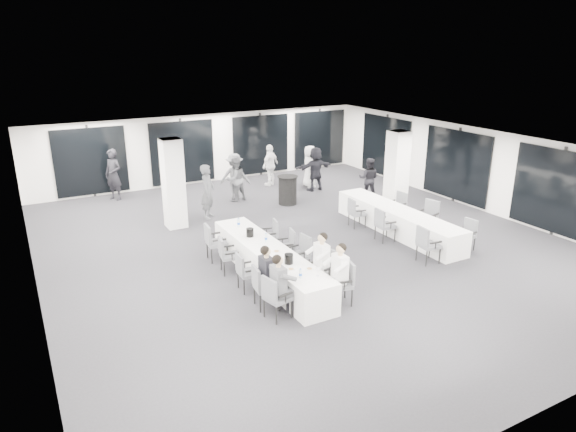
% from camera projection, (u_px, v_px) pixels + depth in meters
% --- Properties ---
extents(room, '(14.04, 16.04, 2.84)m').
position_uv_depth(room, '(310.00, 185.00, 15.78)').
color(room, '#242429').
rests_on(room, ground).
extents(column_left, '(0.60, 0.60, 2.80)m').
position_uv_depth(column_left, '(173.00, 184.00, 15.83)').
color(column_left, white).
rests_on(column_left, floor).
extents(column_right, '(0.60, 0.60, 2.80)m').
position_uv_depth(column_right, '(397.00, 173.00, 17.19)').
color(column_right, white).
rests_on(column_right, floor).
extents(banquet_table_main, '(0.90, 5.00, 0.75)m').
position_uv_depth(banquet_table_main, '(269.00, 262.00, 12.67)').
color(banquet_table_main, silver).
rests_on(banquet_table_main, floor).
extents(banquet_table_side, '(0.90, 5.00, 0.75)m').
position_uv_depth(banquet_table_side, '(397.00, 221.00, 15.63)').
color(banquet_table_side, silver).
rests_on(banquet_table_side, floor).
extents(cocktail_table, '(0.74, 0.74, 1.03)m').
position_uv_depth(cocktail_table, '(288.00, 190.00, 18.38)').
color(cocktail_table, black).
rests_on(cocktail_table, floor).
extents(chair_main_left_near, '(0.58, 0.61, 0.97)m').
position_uv_depth(chair_main_left_near, '(275.00, 295.00, 10.65)').
color(chair_main_left_near, '#56585E').
rests_on(chair_main_left_near, floor).
extents(chair_main_left_second, '(0.55, 0.59, 0.97)m').
position_uv_depth(chair_main_left_second, '(262.00, 284.00, 11.13)').
color(chair_main_left_second, '#56585E').
rests_on(chair_main_left_second, floor).
extents(chair_main_left_mid, '(0.48, 0.53, 0.91)m').
position_uv_depth(chair_main_left_mid, '(245.00, 270.00, 11.90)').
color(chair_main_left_mid, '#56585E').
rests_on(chair_main_left_mid, floor).
extents(chair_main_left_fourth, '(0.55, 0.58, 0.94)m').
position_uv_depth(chair_main_left_fourth, '(227.00, 253.00, 12.83)').
color(chair_main_left_fourth, '#56585E').
rests_on(chair_main_left_fourth, floor).
extents(chair_main_left_far, '(0.55, 0.60, 1.01)m').
position_uv_depth(chair_main_left_far, '(213.00, 240.00, 13.56)').
color(chair_main_left_far, '#56585E').
rests_on(chair_main_left_far, floor).
extents(chair_main_right_near, '(0.60, 0.63, 0.98)m').
position_uv_depth(chair_main_right_near, '(344.00, 280.00, 11.31)').
color(chair_main_right_near, '#56585E').
rests_on(chair_main_right_near, floor).
extents(chair_main_right_second, '(0.59, 0.62, 0.99)m').
position_uv_depth(chair_main_right_second, '(325.00, 267.00, 11.96)').
color(chair_main_right_second, '#56585E').
rests_on(chair_main_right_second, floor).
extents(chair_main_right_mid, '(0.52, 0.57, 0.96)m').
position_uv_depth(chair_main_right_mid, '(301.00, 252.00, 12.88)').
color(chair_main_right_mid, '#56585E').
rests_on(chair_main_right_mid, floor).
extents(chair_main_right_fourth, '(0.54, 0.56, 0.89)m').
position_uv_depth(chair_main_right_fourth, '(288.00, 244.00, 13.46)').
color(chair_main_right_fourth, '#56585E').
rests_on(chair_main_right_fourth, floor).
extents(chair_main_right_far, '(0.53, 0.55, 0.88)m').
position_uv_depth(chair_main_right_far, '(271.00, 233.00, 14.25)').
color(chair_main_right_far, '#56585E').
rests_on(chair_main_right_far, floor).
extents(chair_side_left_near, '(0.55, 0.60, 1.00)m').
position_uv_depth(chair_side_left_near, '(426.00, 242.00, 13.41)').
color(chair_side_left_near, '#56585E').
rests_on(chair_side_left_near, floor).
extents(chair_side_left_mid, '(0.53, 0.58, 0.98)m').
position_uv_depth(chair_side_left_mid, '(383.00, 223.00, 14.90)').
color(chair_side_left_mid, '#56585E').
rests_on(chair_side_left_mid, floor).
extents(chair_side_left_far, '(0.52, 0.56, 0.92)m').
position_uv_depth(chair_side_left_far, '(355.00, 211.00, 16.07)').
color(chair_side_left_far, '#56585E').
rests_on(chair_side_left_far, floor).
extents(chair_side_right_near, '(0.49, 0.53, 0.88)m').
position_uv_depth(chair_side_right_near, '(467.00, 233.00, 14.31)').
color(chair_side_right_near, '#56585E').
rests_on(chair_side_right_near, floor).
extents(chair_side_right_mid, '(0.62, 0.65, 1.01)m').
position_uv_depth(chair_side_right_mid, '(429.00, 215.00, 15.56)').
color(chair_side_right_mid, '#56585E').
rests_on(chair_side_right_mid, floor).
extents(chair_side_right_far, '(0.51, 0.56, 0.92)m').
position_uv_depth(chair_side_right_far, '(399.00, 204.00, 16.73)').
color(chair_side_right_far, '#56585E').
rests_on(chair_side_right_far, floor).
extents(seated_guest_a, '(0.50, 0.38, 1.44)m').
position_uv_depth(seated_guest_a, '(281.00, 282.00, 10.65)').
color(seated_guest_a, '#505257').
rests_on(seated_guest_a, floor).
extents(seated_guest_b, '(0.50, 0.38, 1.44)m').
position_uv_depth(seated_guest_b, '(269.00, 272.00, 11.11)').
color(seated_guest_b, black).
rests_on(seated_guest_b, floor).
extents(seated_guest_c, '(0.50, 0.38, 1.44)m').
position_uv_depth(seated_guest_c, '(337.00, 271.00, 11.17)').
color(seated_guest_c, white).
rests_on(seated_guest_c, floor).
extents(seated_guest_d, '(0.50, 0.38, 1.44)m').
position_uv_depth(seated_guest_d, '(319.00, 259.00, 11.79)').
color(seated_guest_d, white).
rests_on(seated_guest_d, floor).
extents(standing_guest_a, '(0.93, 0.96, 2.04)m').
position_uv_depth(standing_guest_a, '(208.00, 188.00, 16.77)').
color(standing_guest_a, '#505257').
rests_on(standing_guest_a, floor).
extents(standing_guest_b, '(1.00, 0.73, 1.86)m').
position_uv_depth(standing_guest_b, '(235.00, 176.00, 18.62)').
color(standing_guest_b, '#505257').
rests_on(standing_guest_b, floor).
extents(standing_guest_c, '(1.40, 1.11, 1.93)m').
position_uv_depth(standing_guest_c, '(235.00, 173.00, 18.88)').
color(standing_guest_c, '#505257').
rests_on(standing_guest_c, floor).
extents(standing_guest_d, '(1.28, 1.09, 1.90)m').
position_uv_depth(standing_guest_d, '(270.00, 162.00, 20.70)').
color(standing_guest_d, white).
rests_on(standing_guest_d, floor).
extents(standing_guest_e, '(0.76, 1.02, 1.89)m').
position_uv_depth(standing_guest_e, '(309.00, 164.00, 20.48)').
color(standing_guest_e, white).
rests_on(standing_guest_e, floor).
extents(standing_guest_f, '(1.79, 0.70, 1.95)m').
position_uv_depth(standing_guest_f, '(315.00, 166.00, 19.97)').
color(standing_guest_f, black).
rests_on(standing_guest_f, floor).
extents(standing_guest_g, '(0.97, 1.00, 2.14)m').
position_uv_depth(standing_guest_g, '(113.00, 171.00, 18.74)').
color(standing_guest_g, black).
rests_on(standing_guest_g, floor).
extents(standing_guest_h, '(0.96, 0.95, 1.74)m').
position_uv_depth(standing_guest_h, '(369.00, 176.00, 18.91)').
color(standing_guest_h, black).
rests_on(standing_guest_h, floor).
extents(ice_bucket_near, '(0.20, 0.20, 0.23)m').
position_uv_depth(ice_bucket_near, '(289.00, 259.00, 11.66)').
color(ice_bucket_near, black).
rests_on(ice_bucket_near, banquet_table_main).
extents(ice_bucket_far, '(0.20, 0.20, 0.22)m').
position_uv_depth(ice_bucket_far, '(250.00, 232.00, 13.29)').
color(ice_bucket_far, black).
rests_on(ice_bucket_far, banquet_table_main).
extents(water_bottle_a, '(0.07, 0.07, 0.21)m').
position_uv_depth(water_bottle_a, '(301.00, 274.00, 10.94)').
color(water_bottle_a, silver).
rests_on(water_bottle_a, banquet_table_main).
extents(water_bottle_b, '(0.07, 0.07, 0.22)m').
position_uv_depth(water_bottle_b, '(266.00, 238.00, 12.95)').
color(water_bottle_b, silver).
rests_on(water_bottle_b, banquet_table_main).
extents(water_bottle_c, '(0.08, 0.08, 0.24)m').
position_uv_depth(water_bottle_c, '(239.00, 223.00, 13.99)').
color(water_bottle_c, silver).
rests_on(water_bottle_c, banquet_table_main).
extents(plate_a, '(0.18, 0.18, 0.03)m').
position_uv_depth(plate_a, '(291.00, 269.00, 11.38)').
color(plate_a, white).
rests_on(plate_a, banquet_table_main).
extents(plate_b, '(0.19, 0.19, 0.03)m').
position_uv_depth(plate_b, '(309.00, 269.00, 11.40)').
color(plate_b, white).
rests_on(plate_b, banquet_table_main).
extents(plate_c, '(0.21, 0.21, 0.03)m').
position_uv_depth(plate_c, '(277.00, 251.00, 12.35)').
color(plate_c, white).
rests_on(plate_c, banquet_table_main).
extents(wine_glass, '(0.08, 0.08, 0.21)m').
position_uv_depth(wine_glass, '(318.00, 269.00, 11.03)').
color(wine_glass, silver).
rests_on(wine_glass, banquet_table_main).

